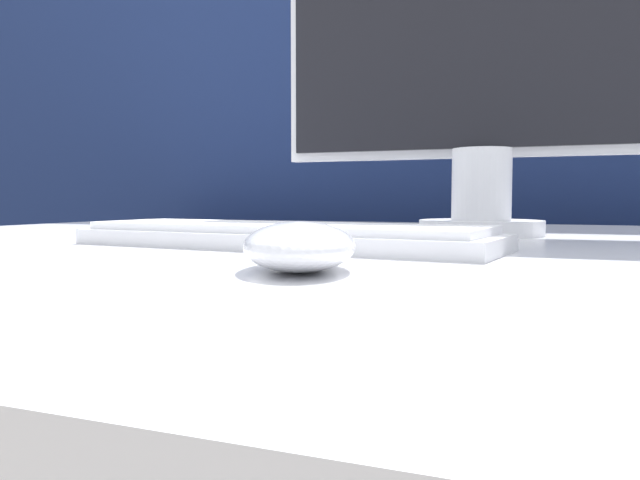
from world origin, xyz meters
name	(u,v)px	position (x,y,z in m)	size (l,w,h in m)	color
partition_panel	(456,235)	(0.00, 0.71, 0.71)	(5.00, 0.03, 1.42)	navy
computer_mouse_near	(299,246)	(0.06, -0.29, 0.76)	(0.12, 0.15, 0.03)	white
keyboard	(281,236)	(-0.04, -0.11, 0.75)	(0.45, 0.18, 0.02)	silver
monitor	(484,43)	(0.12, 0.18, 1.00)	(0.55, 0.16, 0.47)	white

